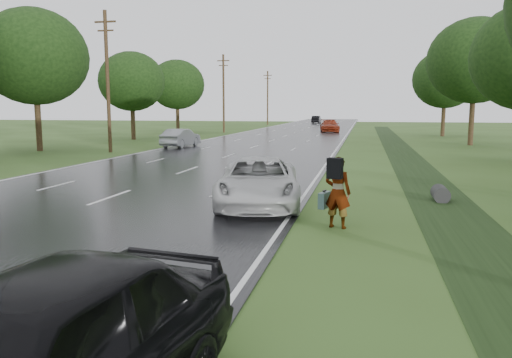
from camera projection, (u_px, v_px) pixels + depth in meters
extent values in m
cube|color=black|center=(281.00, 138.00, 53.68)|extent=(14.00, 180.00, 0.04)
cube|color=silver|center=(344.00, 138.00, 52.25)|extent=(0.12, 180.00, 0.01)
cube|color=silver|center=(220.00, 137.00, 55.10)|extent=(0.12, 180.00, 0.01)
cube|color=silver|center=(281.00, 137.00, 53.67)|extent=(0.12, 180.00, 0.01)
cube|color=black|center=(413.00, 167.00, 27.07)|extent=(2.20, 120.00, 0.01)
cylinder|color=#2D2D2D|center=(440.00, 194.00, 17.37)|extent=(0.56, 1.00, 0.56)
cylinder|color=#312314|center=(108.00, 83.00, 35.57)|extent=(0.26, 0.26, 10.00)
cube|color=#312314|center=(105.00, 22.00, 34.97)|extent=(1.60, 0.12, 0.12)
cube|color=#312314|center=(106.00, 31.00, 35.05)|extent=(1.20, 0.10, 0.10)
cylinder|color=#312314|center=(224.00, 94.00, 64.58)|extent=(0.26, 0.26, 10.00)
cube|color=#312314|center=(223.00, 61.00, 63.98)|extent=(1.60, 0.12, 0.12)
cube|color=#312314|center=(223.00, 65.00, 64.07)|extent=(1.20, 0.10, 0.10)
cylinder|color=#312314|center=(268.00, 98.00, 93.60)|extent=(0.26, 0.26, 10.00)
cube|color=#312314|center=(268.00, 75.00, 93.00)|extent=(1.60, 0.12, 0.12)
cube|color=#312314|center=(268.00, 79.00, 93.08)|extent=(1.20, 0.10, 0.10)
cylinder|color=#312314|center=(471.00, 121.00, 42.86)|extent=(0.44, 0.44, 4.16)
ellipsoid|color=black|center=(475.00, 61.00, 42.14)|extent=(8.00, 8.00, 7.20)
cylinder|color=#312314|center=(443.00, 120.00, 56.50)|extent=(0.44, 0.44, 3.68)
ellipsoid|color=black|center=(445.00, 79.00, 55.85)|extent=(7.20, 7.20, 6.48)
cylinder|color=#312314|center=(38.00, 124.00, 37.21)|extent=(0.44, 0.44, 4.00)
ellipsoid|color=black|center=(34.00, 57.00, 36.52)|extent=(7.80, 7.80, 7.02)
cylinder|color=#312314|center=(133.00, 123.00, 50.63)|extent=(0.44, 0.44, 3.36)
ellipsoid|color=black|center=(132.00, 81.00, 50.04)|extent=(6.60, 6.60, 5.94)
cylinder|color=#312314|center=(178.00, 119.00, 64.29)|extent=(0.44, 0.44, 3.52)
ellipsoid|color=black|center=(177.00, 85.00, 63.66)|extent=(7.00, 7.00, 6.30)
imported|color=#A5998C|center=(338.00, 192.00, 13.37)|extent=(0.81, 0.64, 1.94)
cube|color=black|center=(335.00, 168.00, 13.02)|extent=(0.44, 0.33, 0.54)
cube|color=#3D5859|center=(324.00, 200.00, 13.68)|extent=(0.32, 0.57, 0.44)
cube|color=black|center=(324.00, 191.00, 13.65)|extent=(0.10, 0.19, 0.04)
imported|color=silver|center=(259.00, 182.00, 16.35)|extent=(3.50, 5.95, 1.55)
imported|color=#979A9F|center=(181.00, 138.00, 40.60)|extent=(1.96, 4.65, 1.49)
imported|color=maroon|center=(330.00, 126.00, 65.91)|extent=(3.09, 5.92, 1.64)
imported|color=black|center=(316.00, 120.00, 102.67)|extent=(1.65, 4.61, 1.51)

